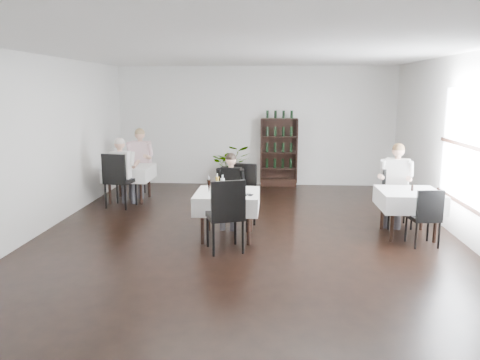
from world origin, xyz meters
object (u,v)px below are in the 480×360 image
wine_shelf (279,153)px  diner_main (230,184)px  potted_tree (231,166)px  main_table (227,201)px

wine_shelf → diner_main: (-0.91, -3.67, -0.08)m
potted_tree → diner_main: diner_main is taller
main_table → potted_tree: bearing=94.1°
main_table → potted_tree: 4.21m
wine_shelf → potted_tree: wine_shelf is taller
wine_shelf → main_table: wine_shelf is taller
wine_shelf → diner_main: bearing=-103.9°
wine_shelf → potted_tree: bearing=-174.6°
diner_main → potted_tree: bearing=94.7°
wine_shelf → diner_main: size_ratio=1.33×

